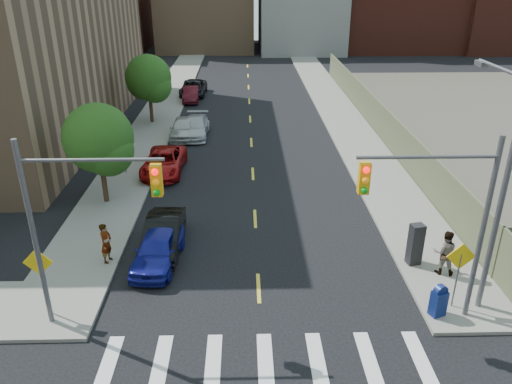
{
  "coord_description": "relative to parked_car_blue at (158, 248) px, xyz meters",
  "views": [
    {
      "loc": [
        -0.51,
        -8.56,
        11.81
      ],
      "look_at": [
        0.02,
        12.9,
        2.0
      ],
      "focal_mm": 35.0,
      "sensor_mm": 36.0,
      "label": 1
    }
  ],
  "objects": [
    {
      "name": "sidewalk_nw",
      "position": [
        -3.49,
        31.54,
        -0.65
      ],
      "size": [
        3.5,
        73.0,
        0.15
      ],
      "primitive_type": "cube",
      "color": "gray",
      "rests_on": "ground"
    },
    {
      "name": "sidewalk_ne",
      "position": [
        12.01,
        31.54,
        -0.65
      ],
      "size": [
        3.5,
        73.0,
        0.15
      ],
      "primitive_type": "cube",
      "color": "gray",
      "rests_on": "ground"
    },
    {
      "name": "fence_north",
      "position": [
        13.86,
        18.04,
        0.52
      ],
      "size": [
        0.12,
        44.0,
        2.5
      ],
      "primitive_type": "cube",
      "color": "#5F5F42",
      "rests_on": "ground"
    },
    {
      "name": "bg_bldg_west",
      "position": [
        -17.74,
        60.04,
        5.27
      ],
      "size": [
        14.0,
        18.0,
        12.0
      ],
      "primitive_type": "cube",
      "color": "#592319",
      "rests_on": "ground"
    },
    {
      "name": "bg_bldg_center",
      "position": [
        12.26,
        60.04,
        4.27
      ],
      "size": [
        12.0,
        16.0,
        10.0
      ],
      "primitive_type": "cube",
      "color": "gray",
      "rests_on": "ground"
    },
    {
      "name": "signal_nw",
      "position": [
        -1.72,
        -3.96,
        3.8
      ],
      "size": [
        4.59,
        0.3,
        7.0
      ],
      "color": "#59595E",
      "rests_on": "ground"
    },
    {
      "name": "signal_ne",
      "position": [
        10.25,
        -3.96,
        3.8
      ],
      "size": [
        4.59,
        0.3,
        7.0
      ],
      "color": "#59595E",
      "rests_on": "ground"
    },
    {
      "name": "streetlight_ne",
      "position": [
        12.46,
        -3.06,
        4.49
      ],
      "size": [
        0.25,
        3.7,
        9.0
      ],
      "color": "#59595E",
      "rests_on": "ground"
    },
    {
      "name": "warn_sign_nw",
      "position": [
        -3.54,
        -3.46,
        1.27
      ],
      "size": [
        1.06,
        0.06,
        2.83
      ],
      "color": "#59595E",
      "rests_on": "ground"
    },
    {
      "name": "warn_sign_ne",
      "position": [
        11.46,
        -3.46,
        1.27
      ],
      "size": [
        1.06,
        0.06,
        2.83
      ],
      "color": "#59595E",
      "rests_on": "ground"
    },
    {
      "name": "warn_sign_midwest",
      "position": [
        -3.54,
        10.04,
        1.27
      ],
      "size": [
        1.06,
        0.06,
        2.83
      ],
      "color": "#59595E",
      "rests_on": "ground"
    },
    {
      "name": "tree_west_near",
      "position": [
        -3.74,
        6.09,
        2.75
      ],
      "size": [
        3.66,
        3.64,
        5.52
      ],
      "color": "#332114",
      "rests_on": "ground"
    },
    {
      "name": "tree_west_far",
      "position": [
        -3.74,
        21.09,
        2.75
      ],
      "size": [
        3.66,
        3.64,
        5.52
      ],
      "color": "#332114",
      "rests_on": "ground"
    },
    {
      "name": "parked_car_blue",
      "position": [
        0.0,
        0.0,
        0.0
      ],
      "size": [
        2.13,
        4.41,
        1.45
      ],
      "primitive_type": "imported",
      "rotation": [
        0.0,
        0.0,
        -0.1
      ],
      "color": "navy",
      "rests_on": "ground"
    },
    {
      "name": "parked_car_black",
      "position": [
        0.06,
        1.18,
        0.01
      ],
      "size": [
        1.58,
        4.49,
        1.48
      ],
      "primitive_type": "imported",
      "rotation": [
        0.0,
        0.0,
        -0.0
      ],
      "color": "black",
      "rests_on": "ground"
    },
    {
      "name": "parked_car_red",
      "position": [
        -1.24,
        10.39,
        -0.02
      ],
      "size": [
        2.49,
        5.13,
        1.41
      ],
      "primitive_type": "imported",
      "rotation": [
        0.0,
        0.0,
        -0.03
      ],
      "color": "#A71011",
      "rests_on": "ground"
    },
    {
      "name": "parked_car_silver",
      "position": [
        0.06,
        17.65,
        -0.03
      ],
      "size": [
        2.04,
        4.85,
        1.4
      ],
      "primitive_type": "imported",
      "rotation": [
        0.0,
        0.0,
        -0.02
      ],
      "color": "#B8BCC1",
      "rests_on": "ground"
    },
    {
      "name": "parked_car_white",
      "position": [
        -0.81,
        17.24,
        0.01
      ],
      "size": [
        1.77,
        4.33,
        1.47
      ],
      "primitive_type": "imported",
      "rotation": [
        0.0,
        0.0,
        -0.01
      ],
      "color": "#B7B7B7",
      "rests_on": "ground"
    },
    {
      "name": "parked_car_maroon",
      "position": [
        -1.24,
        28.24,
        -0.05
      ],
      "size": [
        1.65,
        4.19,
        1.36
      ],
      "primitive_type": "imported",
      "rotation": [
        0.0,
        0.0,
        0.05
      ],
      "color": "#460E16",
      "rests_on": "ground"
    },
    {
      "name": "parked_car_grey",
      "position": [
        -1.24,
        30.69,
        -0.01
      ],
      "size": [
        2.52,
        5.21,
        1.43
      ],
      "primitive_type": "imported",
      "rotation": [
        0.0,
        0.0,
        -0.03
      ],
      "color": "black",
      "rests_on": "ground"
    },
    {
      "name": "mailbox",
      "position": [
        10.71,
        -3.96,
        0.04
      ],
      "size": [
        0.64,
        0.57,
        1.28
      ],
      "rotation": [
        0.0,
        0.0,
        0.38
      ],
      "color": "navy",
      "rests_on": "sidewalk_ne"
    },
    {
      "name": "payphone",
      "position": [
        10.92,
        -0.5,
        0.35
      ],
      "size": [
        0.63,
        0.55,
        1.85
      ],
      "primitive_type": "cube",
      "rotation": [
        0.0,
        0.0,
        0.21
      ],
      "color": "black",
      "rests_on": "sidewalk_ne"
    },
    {
      "name": "pedestrian_west",
      "position": [
        -2.16,
        -0.03,
        0.32
      ],
      "size": [
        0.59,
        0.74,
        1.8
      ],
      "primitive_type": "imported",
      "rotation": [
        0.0,
        0.0,
        1.31
      ],
      "color": "gray",
      "rests_on": "sidewalk_nw"
    },
    {
      "name": "pedestrian_east",
      "position": [
        11.88,
        -1.26,
        0.39
      ],
      "size": [
        1.1,
        0.95,
        1.94
      ],
      "primitive_type": "imported",
      "rotation": [
        0.0,
        0.0,
        2.88
      ],
      "color": "gray",
      "rests_on": "sidewalk_ne"
    }
  ]
}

